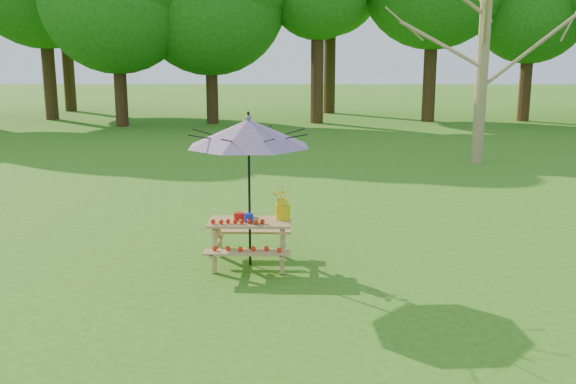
{
  "coord_description": "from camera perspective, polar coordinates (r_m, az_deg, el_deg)",
  "views": [
    {
      "loc": [
        5.58,
        -7.01,
        3.04
      ],
      "look_at": [
        5.38,
        1.97,
        1.1
      ],
      "focal_mm": 40.0,
      "sensor_mm": 36.0,
      "label": 1
    }
  ],
  "objects": [
    {
      "name": "picnic_table",
      "position": [
        9.41,
        -3.4,
        -4.6
      ],
      "size": [
        1.2,
        1.32,
        0.67
      ],
      "color": "#A6864B",
      "rests_on": "ground"
    },
    {
      "name": "patio_umbrella",
      "position": [
        9.08,
        -3.52,
        5.26
      ],
      "size": [
        2.26,
        2.26,
        2.25
      ],
      "color": "black",
      "rests_on": "ground"
    },
    {
      "name": "produce_bins",
      "position": [
        9.35,
        -3.79,
        -2.19
      ],
      "size": [
        0.29,
        0.41,
        0.13
      ],
      "color": "red",
      "rests_on": "picnic_table"
    },
    {
      "name": "tomatoes_row",
      "position": [
        9.15,
        -4.45,
        -2.64
      ],
      "size": [
        0.77,
        0.13,
        0.07
      ],
      "primitive_type": null,
      "color": "red",
      "rests_on": "picnic_table"
    },
    {
      "name": "flower_bucket",
      "position": [
        9.34,
        -0.47,
        -0.87
      ],
      "size": [
        0.3,
        0.26,
        0.49
      ],
      "color": "#DABE0B",
      "rests_on": "picnic_table"
    }
  ]
}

